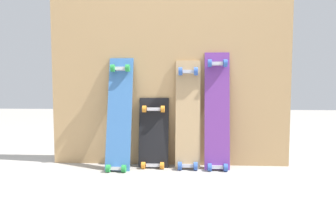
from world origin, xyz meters
TOP-DOWN VIEW (x-y plane):
  - ground_plane at (0.00, 0.00)m, footprint 12.00×12.00m
  - plywood_wall_panel at (0.00, 0.07)m, footprint 1.85×0.04m
  - skateboard_blue at (-0.37, -0.07)m, footprint 0.18×0.28m
  - skateboard_black at (-0.11, -0.02)m, footprint 0.23×0.16m
  - skateboard_natural at (0.15, -0.02)m, footprint 0.19×0.19m
  - skateboard_purple at (0.36, -0.03)m, footprint 0.19×0.20m

SIDE VIEW (x-z plane):
  - ground_plane at x=0.00m, z-range 0.00..0.00m
  - skateboard_black at x=-0.11m, z-range -0.07..0.53m
  - skateboard_natural at x=0.15m, z-range -0.06..0.81m
  - skateboard_blue at x=-0.37m, z-range -0.07..0.83m
  - skateboard_purple at x=0.36m, z-range -0.07..0.87m
  - plywood_wall_panel at x=0.00m, z-range 0.00..1.87m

